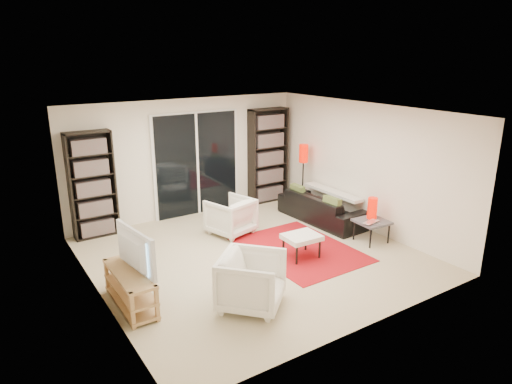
% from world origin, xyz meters
% --- Properties ---
extents(floor, '(5.00, 5.00, 0.00)m').
position_xyz_m(floor, '(0.00, 0.00, 0.00)').
color(floor, '#BDB190').
rests_on(floor, ground).
extents(wall_back, '(5.00, 0.02, 2.40)m').
position_xyz_m(wall_back, '(0.00, 2.50, 1.20)').
color(wall_back, white).
rests_on(wall_back, ground).
extents(wall_front, '(5.00, 0.02, 2.40)m').
position_xyz_m(wall_front, '(0.00, -2.50, 1.20)').
color(wall_front, white).
rests_on(wall_front, ground).
extents(wall_left, '(0.02, 5.00, 2.40)m').
position_xyz_m(wall_left, '(-2.50, 0.00, 1.20)').
color(wall_left, white).
rests_on(wall_left, ground).
extents(wall_right, '(0.02, 5.00, 2.40)m').
position_xyz_m(wall_right, '(2.50, 0.00, 1.20)').
color(wall_right, white).
rests_on(wall_right, ground).
extents(ceiling, '(5.00, 5.00, 0.02)m').
position_xyz_m(ceiling, '(0.00, 0.00, 2.40)').
color(ceiling, white).
rests_on(ceiling, wall_back).
extents(sliding_door, '(1.92, 0.08, 2.16)m').
position_xyz_m(sliding_door, '(0.20, 2.46, 1.05)').
color(sliding_door, white).
rests_on(sliding_door, ground).
extents(bookshelf_left, '(0.80, 0.30, 1.95)m').
position_xyz_m(bookshelf_left, '(-1.95, 2.33, 0.98)').
color(bookshelf_left, black).
rests_on(bookshelf_left, ground).
extents(bookshelf_right, '(0.90, 0.30, 2.10)m').
position_xyz_m(bookshelf_right, '(1.90, 2.33, 1.05)').
color(bookshelf_right, black).
rests_on(bookshelf_right, ground).
extents(tv_stand, '(0.38, 1.17, 0.50)m').
position_xyz_m(tv_stand, '(-2.22, -0.43, 0.26)').
color(tv_stand, tan).
rests_on(tv_stand, floor).
extents(tv, '(0.26, 1.00, 0.57)m').
position_xyz_m(tv, '(-2.20, -0.43, 0.79)').
color(tv, black).
rests_on(tv, tv_stand).
extents(rug, '(1.63, 2.19, 0.01)m').
position_xyz_m(rug, '(0.80, -0.23, 0.01)').
color(rug, '#A70E15').
rests_on(rug, floor).
extents(sofa, '(0.84, 1.96, 0.56)m').
position_xyz_m(sofa, '(2.06, 0.65, 0.28)').
color(sofa, black).
rests_on(sofa, floor).
extents(armchair_back, '(0.91, 0.93, 0.69)m').
position_xyz_m(armchair_back, '(0.18, 1.07, 0.34)').
color(armchair_back, white).
rests_on(armchair_back, floor).
extents(armchair_front, '(1.14, 1.14, 0.75)m').
position_xyz_m(armchair_front, '(-0.88, -1.32, 0.37)').
color(armchair_front, white).
rests_on(armchair_front, floor).
extents(ottoman, '(0.60, 0.50, 0.40)m').
position_xyz_m(ottoman, '(0.64, -0.48, 0.35)').
color(ottoman, white).
rests_on(ottoman, floor).
extents(side_table, '(0.57, 0.57, 0.40)m').
position_xyz_m(side_table, '(2.10, -0.65, 0.36)').
color(side_table, '#49494F').
rests_on(side_table, floor).
extents(laptop, '(0.39, 0.29, 0.03)m').
position_xyz_m(laptop, '(2.00, -0.77, 0.41)').
color(laptop, silver).
rests_on(laptop, side_table).
extents(table_lamp, '(0.17, 0.17, 0.39)m').
position_xyz_m(table_lamp, '(2.18, -0.56, 0.59)').
color(table_lamp, red).
rests_on(table_lamp, side_table).
extents(floor_lamp, '(0.21, 0.21, 1.41)m').
position_xyz_m(floor_lamp, '(2.24, 1.50, 1.08)').
color(floor_lamp, black).
rests_on(floor_lamp, floor).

